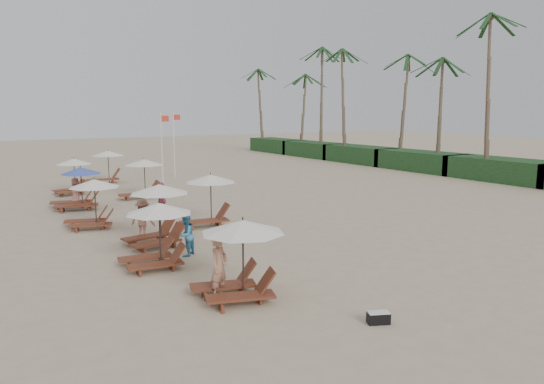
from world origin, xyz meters
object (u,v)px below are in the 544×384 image
lounger_station_3 (91,202)px  beachgoer_mid_b (143,219)px  lounger_station_2 (155,215)px  beachgoer_near (219,267)px  flag_pole_near (162,146)px  lounger_station_1 (154,233)px  inland_station_2 (105,165)px  lounger_station_0 (237,257)px  beachgoer_far_a (162,199)px  inland_station_0 (208,196)px  beachgoer_far_b (75,192)px  lounger_station_5 (71,176)px  inland_station_1 (141,176)px  beachgoer_mid_a (186,235)px  duffel_bag (378,318)px  lounger_station_4 (76,191)px

lounger_station_3 → beachgoer_mid_b: (1.29, -3.03, -0.32)m
lounger_station_2 → beachgoer_near: size_ratio=1.46×
flag_pole_near → lounger_station_1: bearing=-110.7°
lounger_station_3 → inland_station_2: bearing=73.7°
lounger_station_0 → beachgoer_far_a: 11.42m
lounger_station_0 → flag_pole_near: flag_pole_near is taller
lounger_station_0 → beachgoer_near: lounger_station_0 is taller
inland_station_0 → beachgoer_far_b: 8.94m
lounger_station_5 → inland_station_1: (3.15, -3.59, 0.15)m
lounger_station_2 → beachgoer_far_b: 9.99m
beachgoer_mid_a → beachgoer_mid_b: size_ratio=0.95×
lounger_station_3 → inland_station_2: (3.95, 13.54, 0.16)m
lounger_station_0 → beachgoer_mid_a: bearing=85.1°
duffel_bag → lounger_station_4: bearing=99.7°
inland_station_2 → flag_pole_near: flag_pole_near is taller
beachgoer_far_a → flag_pole_near: (3.62, 9.82, 1.86)m
beachgoer_far_a → duffel_bag: beachgoer_far_a is taller
lounger_station_3 → flag_pole_near: bearing=56.1°
lounger_station_2 → inland_station_0: bearing=32.6°
inland_station_0 → duffel_bag: size_ratio=4.80×
beachgoer_far_a → flag_pole_near: 10.63m
lounger_station_2 → lounger_station_4: 9.12m
inland_station_2 → beachgoer_mid_b: size_ratio=1.84×
lounger_station_1 → lounger_station_2: (0.90, 2.57, 0.05)m
lounger_station_1 → lounger_station_2: size_ratio=0.95×
lounger_station_1 → lounger_station_3: lounger_station_3 is taller
lounger_station_0 → beachgoer_far_b: size_ratio=1.68×
lounger_station_3 → inland_station_1: 7.42m
lounger_station_0 → lounger_station_4: (-1.12, 15.46, -0.20)m
inland_station_1 → beachgoer_mid_b: (-2.86, -9.18, -0.49)m
lounger_station_5 → inland_station_2: 4.80m
duffel_bag → beachgoer_mid_a: bearing=102.3°
lounger_station_4 → beachgoer_mid_b: size_ratio=1.67×
lounger_station_4 → lounger_station_5: bearing=81.9°
flag_pole_near → lounger_station_2: bearing=-111.0°
lounger_station_1 → duffel_bag: lounger_station_1 is taller
inland_station_1 → beachgoer_mid_a: size_ratio=1.91×
lounger_station_4 → lounger_station_0: bearing=-85.9°
beachgoer_near → beachgoer_far_b: 16.05m
lounger_station_5 → beachgoer_near: 20.12m
lounger_station_5 → duffel_bag: size_ratio=4.06×
lounger_station_5 → beachgoer_mid_b: size_ratio=1.51×
lounger_station_2 → beachgoer_mid_b: 1.30m
lounger_station_0 → flag_pole_near: bearing=75.2°
beachgoer_near → duffel_bag: beachgoer_near is taller
lounger_station_1 → lounger_station_3: size_ratio=0.99×
beachgoer_mid_a → beachgoer_far_b: (-1.36, 11.85, 0.00)m
inland_station_1 → flag_pole_near: bearing=56.3°
lounger_station_0 → lounger_station_4: 15.50m
lounger_station_3 → flag_pole_near: 12.62m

